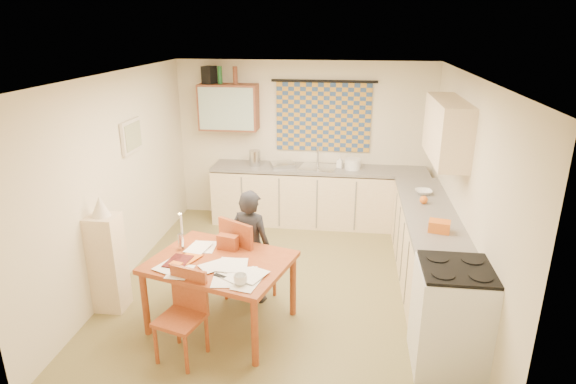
# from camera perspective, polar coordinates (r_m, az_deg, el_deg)

# --- Properties ---
(floor) EXTENTS (4.00, 4.50, 0.02)m
(floor) POSITION_cam_1_polar(r_m,az_deg,el_deg) (6.02, -0.38, -10.87)
(floor) COLOR olive
(floor) RESTS_ON ground
(ceiling) EXTENTS (4.00, 4.50, 0.02)m
(ceiling) POSITION_cam_1_polar(r_m,az_deg,el_deg) (5.22, -0.45, 13.77)
(ceiling) COLOR white
(ceiling) RESTS_ON floor
(wall_back) EXTENTS (4.00, 0.02, 2.50)m
(wall_back) POSITION_cam_1_polar(r_m,az_deg,el_deg) (7.65, 1.89, 6.00)
(wall_back) COLOR beige
(wall_back) RESTS_ON floor
(wall_front) EXTENTS (4.00, 0.02, 2.50)m
(wall_front) POSITION_cam_1_polar(r_m,az_deg,el_deg) (3.46, -5.58, -11.50)
(wall_front) COLOR beige
(wall_front) RESTS_ON floor
(wall_left) EXTENTS (0.02, 4.50, 2.50)m
(wall_left) POSITION_cam_1_polar(r_m,az_deg,el_deg) (6.08, -19.53, 1.32)
(wall_left) COLOR beige
(wall_left) RESTS_ON floor
(wall_right) EXTENTS (0.02, 4.50, 2.50)m
(wall_right) POSITION_cam_1_polar(r_m,az_deg,el_deg) (5.60, 20.43, -0.32)
(wall_right) COLOR beige
(wall_right) RESTS_ON floor
(window_blind) EXTENTS (1.45, 0.03, 1.05)m
(window_blind) POSITION_cam_1_polar(r_m,az_deg,el_deg) (7.50, 4.20, 8.82)
(window_blind) COLOR navy
(window_blind) RESTS_ON wall_back
(curtain_rod) EXTENTS (1.60, 0.04, 0.04)m
(curtain_rod) POSITION_cam_1_polar(r_m,az_deg,el_deg) (7.40, 4.30, 12.98)
(curtain_rod) COLOR black
(curtain_rod) RESTS_ON wall_back
(wall_cabinet) EXTENTS (0.90, 0.34, 0.70)m
(wall_cabinet) POSITION_cam_1_polar(r_m,az_deg,el_deg) (7.56, -7.04, 9.96)
(wall_cabinet) COLOR brown
(wall_cabinet) RESTS_ON wall_back
(wall_cabinet_glass) EXTENTS (0.84, 0.02, 0.64)m
(wall_cabinet_glass) POSITION_cam_1_polar(r_m,az_deg,el_deg) (7.40, -7.36, 9.74)
(wall_cabinet_glass) COLOR #99B2A5
(wall_cabinet_glass) RESTS_ON wall_back
(upper_cabinet_right) EXTENTS (0.34, 1.30, 0.70)m
(upper_cabinet_right) POSITION_cam_1_polar(r_m,az_deg,el_deg) (5.92, 18.30, 7.01)
(upper_cabinet_right) COLOR beige
(upper_cabinet_right) RESTS_ON wall_right
(framed_print) EXTENTS (0.04, 0.50, 0.40)m
(framed_print) POSITION_cam_1_polar(r_m,az_deg,el_deg) (6.30, -18.07, 6.33)
(framed_print) COLOR beige
(framed_print) RESTS_ON wall_left
(print_canvas) EXTENTS (0.01, 0.42, 0.32)m
(print_canvas) POSITION_cam_1_polar(r_m,az_deg,el_deg) (6.29, -17.86, 6.33)
(print_canvas) COLOR beige
(print_canvas) RESTS_ON wall_left
(counter_back) EXTENTS (3.30, 0.62, 0.92)m
(counter_back) POSITION_cam_1_polar(r_m,az_deg,el_deg) (7.56, 3.60, -0.51)
(counter_back) COLOR beige
(counter_back) RESTS_ON floor
(counter_right) EXTENTS (0.62, 2.95, 0.92)m
(counter_right) POSITION_cam_1_polar(r_m,az_deg,el_deg) (5.99, 16.30, -6.86)
(counter_right) COLOR beige
(counter_right) RESTS_ON floor
(stove) EXTENTS (0.65, 0.65, 1.01)m
(stove) POSITION_cam_1_polar(r_m,az_deg,el_deg) (4.74, 18.82, -13.85)
(stove) COLOR white
(stove) RESTS_ON floor
(sink) EXTENTS (0.62, 0.53, 0.10)m
(sink) POSITION_cam_1_polar(r_m,az_deg,el_deg) (7.43, 3.56, 2.60)
(sink) COLOR silver
(sink) RESTS_ON counter_back
(tap) EXTENTS (0.04, 0.04, 0.28)m
(tap) POSITION_cam_1_polar(r_m,az_deg,el_deg) (7.55, 3.59, 4.30)
(tap) COLOR silver
(tap) RESTS_ON counter_back
(dish_rack) EXTENTS (0.43, 0.40, 0.06)m
(dish_rack) POSITION_cam_1_polar(r_m,az_deg,el_deg) (7.46, -0.65, 3.28)
(dish_rack) COLOR silver
(dish_rack) RESTS_ON counter_back
(kettle) EXTENTS (0.19, 0.19, 0.24)m
(kettle) POSITION_cam_1_polar(r_m,az_deg,el_deg) (7.51, -3.94, 4.05)
(kettle) COLOR silver
(kettle) RESTS_ON counter_back
(mixing_bowl) EXTENTS (0.29, 0.29, 0.16)m
(mixing_bowl) POSITION_cam_1_polar(r_m,az_deg,el_deg) (7.38, 7.67, 3.32)
(mixing_bowl) COLOR white
(mixing_bowl) RESTS_ON counter_back
(soap_bottle) EXTENTS (0.13, 0.13, 0.18)m
(soap_bottle) POSITION_cam_1_polar(r_m,az_deg,el_deg) (7.43, 6.17, 3.57)
(soap_bottle) COLOR white
(soap_bottle) RESTS_ON counter_back
(bowl) EXTENTS (0.27, 0.27, 0.05)m
(bowl) POSITION_cam_1_polar(r_m,az_deg,el_deg) (6.50, 15.77, 0.01)
(bowl) COLOR white
(bowl) RESTS_ON counter_right
(orange_bag) EXTENTS (0.25, 0.21, 0.12)m
(orange_bag) POSITION_cam_1_polar(r_m,az_deg,el_deg) (5.37, 17.49, -3.90)
(orange_bag) COLOR orange
(orange_bag) RESTS_ON counter_right
(fruit_orange) EXTENTS (0.10, 0.10, 0.10)m
(fruit_orange) POSITION_cam_1_polar(r_m,az_deg,el_deg) (6.14, 15.78, -0.90)
(fruit_orange) COLOR orange
(fruit_orange) RESTS_ON counter_right
(speaker) EXTENTS (0.21, 0.24, 0.26)m
(speaker) POSITION_cam_1_polar(r_m,az_deg,el_deg) (7.57, -9.32, 13.53)
(speaker) COLOR black
(speaker) RESTS_ON wall_cabinet
(bottle_green) EXTENTS (0.07, 0.07, 0.26)m
(bottle_green) POSITION_cam_1_polar(r_m,az_deg,el_deg) (7.53, -8.08, 13.56)
(bottle_green) COLOR #195926
(bottle_green) RESTS_ON wall_cabinet
(bottle_brown) EXTENTS (0.08, 0.08, 0.26)m
(bottle_brown) POSITION_cam_1_polar(r_m,az_deg,el_deg) (7.47, -6.27, 13.59)
(bottle_brown) COLOR brown
(bottle_brown) RESTS_ON wall_cabinet
(dining_table) EXTENTS (1.58, 1.36, 0.75)m
(dining_table) POSITION_cam_1_polar(r_m,az_deg,el_deg) (5.15, -7.89, -11.67)
(dining_table) COLOR maroon
(dining_table) RESTS_ON floor
(chair_far) EXTENTS (0.63, 0.63, 1.03)m
(chair_far) POSITION_cam_1_polar(r_m,az_deg,el_deg) (5.59, -4.67, -9.61)
(chair_far) COLOR maroon
(chair_far) RESTS_ON floor
(chair_near) EXTENTS (0.49, 0.49, 0.87)m
(chair_near) POSITION_cam_1_polar(r_m,az_deg,el_deg) (4.82, -12.41, -15.93)
(chair_near) COLOR maroon
(chair_near) RESTS_ON floor
(person) EXTENTS (0.66, 0.59, 1.33)m
(person) POSITION_cam_1_polar(r_m,az_deg,el_deg) (5.43, -4.42, -6.42)
(person) COLOR black
(person) RESTS_ON floor
(shelf_stand) EXTENTS (0.32, 0.30, 1.11)m
(shelf_stand) POSITION_cam_1_polar(r_m,az_deg,el_deg) (5.64, -20.56, -7.89)
(shelf_stand) COLOR beige
(shelf_stand) RESTS_ON floor
(lampshade) EXTENTS (0.20, 0.20, 0.22)m
(lampshade) POSITION_cam_1_polar(r_m,az_deg,el_deg) (5.38, -21.38, -1.58)
(lampshade) COLOR beige
(lampshade) RESTS_ON shelf_stand
(letter_rack) EXTENTS (0.24, 0.15, 0.16)m
(letter_rack) POSITION_cam_1_polar(r_m,az_deg,el_deg) (5.15, -7.15, -5.93)
(letter_rack) COLOR maroon
(letter_rack) RESTS_ON dining_table
(mug) EXTENTS (0.20, 0.20, 0.10)m
(mug) POSITION_cam_1_polar(r_m,az_deg,el_deg) (4.50, -5.65, -10.30)
(mug) COLOR white
(mug) RESTS_ON dining_table
(magazine) EXTENTS (0.30, 0.35, 0.03)m
(magazine) POSITION_cam_1_polar(r_m,az_deg,el_deg) (5.03, -13.99, -7.88)
(magazine) COLOR maroon
(magazine) RESTS_ON dining_table
(book) EXTENTS (0.37, 0.39, 0.02)m
(book) POSITION_cam_1_polar(r_m,az_deg,el_deg) (5.10, -12.54, -7.45)
(book) COLOR orange
(book) RESTS_ON dining_table
(orange_box) EXTENTS (0.14, 0.11, 0.04)m
(orange_box) POSITION_cam_1_polar(r_m,az_deg,el_deg) (4.91, -13.12, -8.43)
(orange_box) COLOR orange
(orange_box) RESTS_ON dining_table
(eyeglasses) EXTENTS (0.14, 0.10, 0.02)m
(eyeglasses) POSITION_cam_1_polar(r_m,az_deg,el_deg) (4.66, -8.06, -9.85)
(eyeglasses) COLOR black
(eyeglasses) RESTS_ON dining_table
(candle_holder) EXTENTS (0.08, 0.08, 0.18)m
(candle_holder) POSITION_cam_1_polar(r_m,az_deg,el_deg) (5.23, -12.57, -5.77)
(candle_holder) COLOR silver
(candle_holder) RESTS_ON dining_table
(candle) EXTENTS (0.03, 0.03, 0.22)m
(candle) POSITION_cam_1_polar(r_m,az_deg,el_deg) (5.16, -12.53, -3.66)
(candle) COLOR white
(candle) RESTS_ON dining_table
(candle_flame) EXTENTS (0.02, 0.02, 0.02)m
(candle_flame) POSITION_cam_1_polar(r_m,az_deg,el_deg) (5.08, -12.78, -2.57)
(candle_flame) COLOR #FFCC66
(candle_flame) RESTS_ON dining_table
(papers) EXTENTS (1.17, 1.02, 0.02)m
(papers) POSITION_cam_1_polar(r_m,az_deg,el_deg) (4.83, -8.86, -8.79)
(papers) COLOR white
(papers) RESTS_ON dining_table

